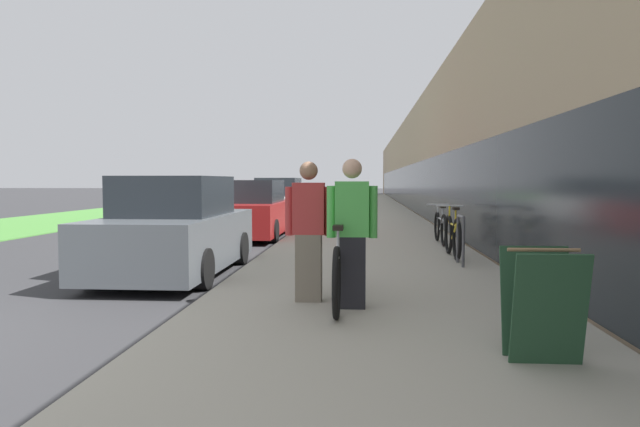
% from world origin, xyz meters
% --- Properties ---
extents(sidewalk_slab, '(4.26, 70.00, 0.13)m').
position_xyz_m(sidewalk_slab, '(5.56, 21.00, 0.07)').
color(sidewalk_slab, '#A39E8E').
rests_on(sidewalk_slab, ground).
extents(storefront_facade, '(10.01, 70.00, 5.03)m').
position_xyz_m(storefront_facade, '(12.72, 29.00, 2.51)').
color(storefront_facade, tan).
rests_on(storefront_facade, ground).
extents(lawn_strip, '(5.38, 70.00, 0.03)m').
position_xyz_m(lawn_strip, '(-6.52, 25.00, 0.01)').
color(lawn_strip, '#478438').
rests_on(lawn_strip, ground).
extents(tandem_bicycle, '(0.52, 2.53, 0.96)m').
position_xyz_m(tandem_bicycle, '(5.14, 2.55, 0.54)').
color(tandem_bicycle, black).
rests_on(tandem_bicycle, sidewalk_slab).
extents(person_rider, '(0.57, 0.22, 1.67)m').
position_xyz_m(person_rider, '(5.29, 2.24, 0.97)').
color(person_rider, black).
rests_on(person_rider, sidewalk_slab).
extents(person_bystander, '(0.56, 0.22, 1.65)m').
position_xyz_m(person_bystander, '(4.77, 2.56, 0.96)').
color(person_bystander, '#756B5B').
rests_on(person_bystander, sidewalk_slab).
extents(bike_rack_hoop, '(0.05, 0.60, 0.84)m').
position_xyz_m(bike_rack_hoop, '(7.06, 5.63, 0.65)').
color(bike_rack_hoop, '#4C4C51').
rests_on(bike_rack_hoop, sidewalk_slab).
extents(cruiser_bike_nearest, '(0.52, 1.76, 0.96)m').
position_xyz_m(cruiser_bike_nearest, '(7.08, 6.60, 0.53)').
color(cruiser_bike_nearest, black).
rests_on(cruiser_bike_nearest, sidewalk_slab).
extents(cruiser_bike_middle, '(0.52, 1.81, 0.89)m').
position_xyz_m(cruiser_bike_middle, '(7.16, 8.91, 0.51)').
color(cruiser_bike_middle, black).
rests_on(cruiser_bike_middle, sidewalk_slab).
extents(sandwich_board_sign, '(0.56, 0.56, 0.90)m').
position_xyz_m(sandwich_board_sign, '(6.84, 0.47, 0.58)').
color(sandwich_board_sign, '#23472D').
rests_on(sandwich_board_sign, sidewalk_slab).
extents(parked_sedan_curbside, '(1.82, 4.16, 1.63)m').
position_xyz_m(parked_sedan_curbside, '(2.32, 5.04, 0.74)').
color(parked_sedan_curbside, '#4C5156').
rests_on(parked_sedan_curbside, ground).
extents(vintage_roadster_curbside, '(1.88, 4.33, 1.57)m').
position_xyz_m(vintage_roadster_curbside, '(2.34, 11.19, 0.72)').
color(vintage_roadster_curbside, maroon).
rests_on(vintage_roadster_curbside, ground).
extents(parked_sedan_far, '(1.74, 4.26, 1.66)m').
position_xyz_m(parked_sedan_far, '(2.34, 16.46, 0.75)').
color(parked_sedan_far, white).
rests_on(parked_sedan_far, ground).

